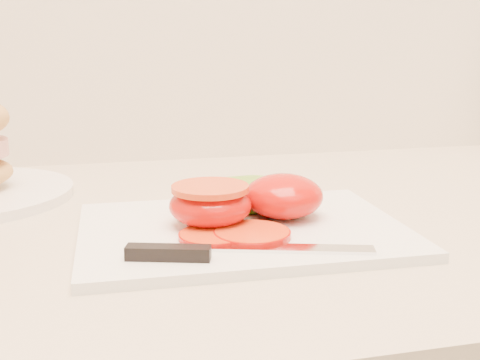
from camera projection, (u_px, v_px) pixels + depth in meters
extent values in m
cube|color=white|center=(242.00, 230.00, 0.61)|extent=(0.33, 0.24, 0.01)
ellipsoid|color=#C21000|center=(284.00, 196.00, 0.63)|extent=(0.08, 0.08, 0.05)
ellipsoid|color=#C21000|center=(210.00, 205.00, 0.60)|extent=(0.08, 0.08, 0.04)
cylinder|color=red|center=(210.00, 188.00, 0.60)|extent=(0.08, 0.08, 0.01)
cylinder|color=#E15621|center=(252.00, 234.00, 0.57)|extent=(0.07, 0.07, 0.01)
cylinder|color=#E15621|center=(213.00, 236.00, 0.56)|extent=(0.06, 0.06, 0.01)
ellipsoid|color=#8BB02E|center=(252.00, 194.00, 0.68)|extent=(0.13, 0.10, 0.03)
cube|color=silver|center=(290.00, 248.00, 0.54)|extent=(0.15, 0.06, 0.00)
cube|color=black|center=(168.00, 253.00, 0.51)|extent=(0.07, 0.04, 0.01)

